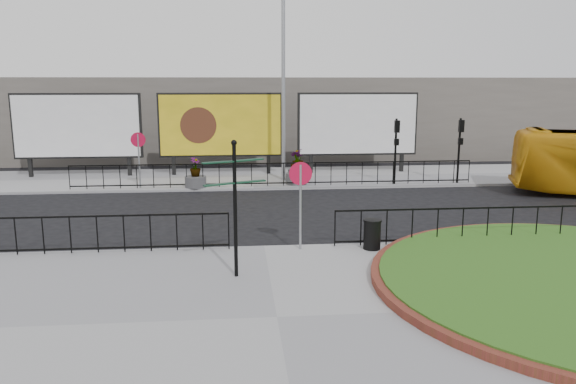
{
  "coord_description": "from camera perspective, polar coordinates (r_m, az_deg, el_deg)",
  "views": [
    {
      "loc": [
        -0.76,
        -15.51,
        4.74
      ],
      "look_at": [
        0.9,
        2.28,
        1.23
      ],
      "focal_mm": 35.0,
      "sensor_mm": 36.0,
      "label": 1
    }
  ],
  "objects": [
    {
      "name": "billboard_mid",
      "position": [
        28.57,
        -6.86,
        6.74
      ],
      "size": [
        6.2,
        0.31,
        4.1
      ],
      "color": "black",
      "rests_on": "pavement_far"
    },
    {
      "name": "planter_b",
      "position": [
        25.77,
        0.87,
        2.05
      ],
      "size": [
        0.98,
        0.98,
        1.53
      ],
      "color": "#4C4C4F",
      "rests_on": "pavement_far"
    },
    {
      "name": "building_backdrop",
      "position": [
        37.59,
        -4.21,
        7.67
      ],
      "size": [
        40.0,
        10.0,
        5.0
      ],
      "primitive_type": "cube",
      "color": "#625B56",
      "rests_on": "ground"
    },
    {
      "name": "planter_a",
      "position": [
        25.32,
        -9.38,
        1.48
      ],
      "size": [
        0.95,
        0.95,
        1.34
      ],
      "color": "#4C4C4F",
      "rests_on": "pavement_far"
    },
    {
      "name": "pavement_near",
      "position": [
        11.53,
        -1.13,
        -12.84
      ],
      "size": [
        30.0,
        10.0,
        0.12
      ],
      "primitive_type": "cube",
      "color": "gray",
      "rests_on": "ground"
    },
    {
      "name": "railing_far",
      "position": [
        25.21,
        -1.27,
        1.82
      ],
      "size": [
        18.0,
        0.1,
        1.1
      ],
      "primitive_type": null,
      "color": "black",
      "rests_on": "pavement_far"
    },
    {
      "name": "billboard_left",
      "position": [
        29.59,
        -20.62,
        6.26
      ],
      "size": [
        6.2,
        0.31,
        4.1
      ],
      "color": "black",
      "rests_on": "pavement_far"
    },
    {
      "name": "railing_near_left",
      "position": [
        16.6,
        -23.62,
        -4.04
      ],
      "size": [
        10.0,
        0.1,
        1.1
      ],
      "primitive_type": null,
      "color": "black",
      "rests_on": "pavement_near"
    },
    {
      "name": "speed_sign_far",
      "position": [
        25.43,
        -14.95,
        4.36
      ],
      "size": [
        0.64,
        0.07,
        2.47
      ],
      "color": "gray",
      "rests_on": "pavement_far"
    },
    {
      "name": "fingerpost_sign",
      "position": [
        13.28,
        -5.42,
        -0.34
      ],
      "size": [
        1.5,
        0.84,
        3.31
      ],
      "rotation": [
        0.0,
        0.0,
        0.36
      ],
      "color": "black",
      "rests_on": "pavement_near"
    },
    {
      "name": "planter_c",
      "position": [
        26.99,
        1.02,
        2.43
      ],
      "size": [
        0.96,
        0.96,
        1.49
      ],
      "color": "#4C4C4F",
      "rests_on": "pavement_far"
    },
    {
      "name": "signal_pole_a",
      "position": [
        26.02,
        10.93,
        5.09
      ],
      "size": [
        0.22,
        0.26,
        3.0
      ],
      "color": "black",
      "rests_on": "pavement_far"
    },
    {
      "name": "billboard_right",
      "position": [
        29.24,
        7.08,
        6.83
      ],
      "size": [
        6.2,
        0.31,
        4.1
      ],
      "color": "black",
      "rests_on": "pavement_far"
    },
    {
      "name": "litter_bin",
      "position": [
        15.94,
        8.54,
        -4.26
      ],
      "size": [
        0.51,
        0.51,
        0.85
      ],
      "color": "black",
      "rests_on": "pavement_near"
    },
    {
      "name": "lamp_post",
      "position": [
        26.61,
        -0.46,
        11.3
      ],
      "size": [
        0.74,
        0.18,
        9.23
      ],
      "color": "gray",
      "rests_on": "pavement_far"
    },
    {
      "name": "speed_sign_near",
      "position": [
        15.48,
        1.28,
        0.59
      ],
      "size": [
        0.64,
        0.07,
        2.47
      ],
      "color": "gray",
      "rests_on": "pavement_near"
    },
    {
      "name": "railing_near_right",
      "position": [
        17.34,
        19.61,
        -3.13
      ],
      "size": [
        9.0,
        0.1,
        1.1
      ],
      "primitive_type": null,
      "color": "black",
      "rests_on": "pavement_near"
    },
    {
      "name": "signal_pole_b",
      "position": [
        27.01,
        17.07,
        5.01
      ],
      "size": [
        0.22,
        0.26,
        3.0
      ],
      "color": "black",
      "rests_on": "pavement_far"
    },
    {
      "name": "pavement_far",
      "position": [
        27.92,
        -3.71,
        1.44
      ],
      "size": [
        44.0,
        6.0,
        0.12
      ],
      "primitive_type": "cube",
      "color": "gray",
      "rests_on": "ground"
    },
    {
      "name": "ground",
      "position": [
        16.24,
        -2.44,
        -5.88
      ],
      "size": [
        90.0,
        90.0,
        0.0
      ],
      "primitive_type": "plane",
      "color": "black",
      "rests_on": "ground"
    }
  ]
}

